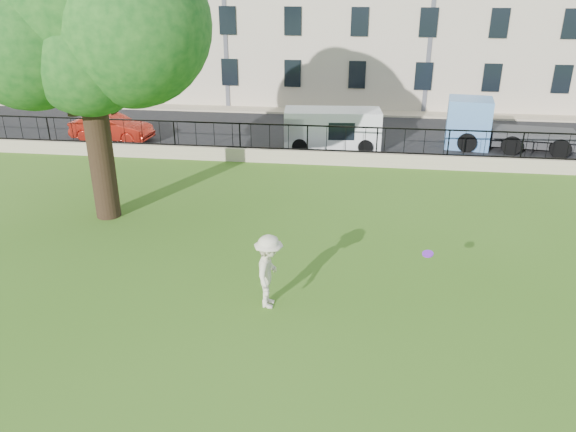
# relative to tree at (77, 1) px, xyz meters

# --- Properties ---
(ground) EXTENTS (120.00, 120.00, 0.00)m
(ground) POSITION_rel_tree_xyz_m (6.38, -5.33, -6.97)
(ground) COLOR #3A6718
(ground) RESTS_ON ground
(retaining_wall) EXTENTS (50.00, 0.40, 0.60)m
(retaining_wall) POSITION_rel_tree_xyz_m (6.38, 6.67, -6.67)
(retaining_wall) COLOR tan
(retaining_wall) RESTS_ON ground
(iron_railing) EXTENTS (50.00, 0.05, 1.13)m
(iron_railing) POSITION_rel_tree_xyz_m (6.38, 6.67, -5.81)
(iron_railing) COLOR black
(iron_railing) RESTS_ON retaining_wall
(street) EXTENTS (60.00, 9.00, 0.01)m
(street) POSITION_rel_tree_xyz_m (6.38, 11.37, -6.96)
(street) COLOR black
(street) RESTS_ON ground
(sidewalk) EXTENTS (60.00, 1.40, 0.12)m
(sidewalk) POSITION_rel_tree_xyz_m (6.38, 16.57, -6.91)
(sidewalk) COLOR tan
(sidewalk) RESTS_ON ground
(tree) EXTENTS (8.30, 6.50, 10.42)m
(tree) POSITION_rel_tree_xyz_m (0.00, 0.00, 0.00)
(tree) COLOR black
(tree) RESTS_ON ground
(man) EXTENTS (0.73, 1.26, 1.93)m
(man) POSITION_rel_tree_xyz_m (6.56, -5.01, -6.00)
(man) COLOR beige
(man) RESTS_ON ground
(frisbee) EXTENTS (0.30, 0.29, 0.12)m
(frisbee) POSITION_rel_tree_xyz_m (10.38, -4.64, -5.45)
(frisbee) COLOR purple
(red_sedan) EXTENTS (4.14, 1.74, 1.33)m
(red_sedan) POSITION_rel_tree_xyz_m (-3.66, 9.07, -6.30)
(red_sedan) COLOR #B52316
(red_sedan) RESTS_ON street
(white_van) EXTENTS (4.62, 2.12, 1.89)m
(white_van) POSITION_rel_tree_xyz_m (7.33, 9.07, -6.02)
(white_van) COLOR silver
(white_van) RESTS_ON street
(blue_truck) EXTENTS (5.76, 2.67, 2.33)m
(blue_truck) POSITION_rel_tree_xyz_m (15.53, 10.07, -5.80)
(blue_truck) COLOR #5B91D7
(blue_truck) RESTS_ON street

